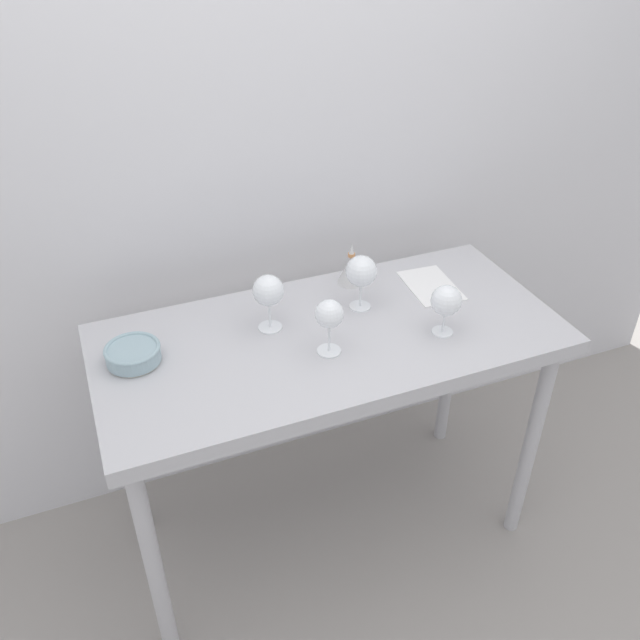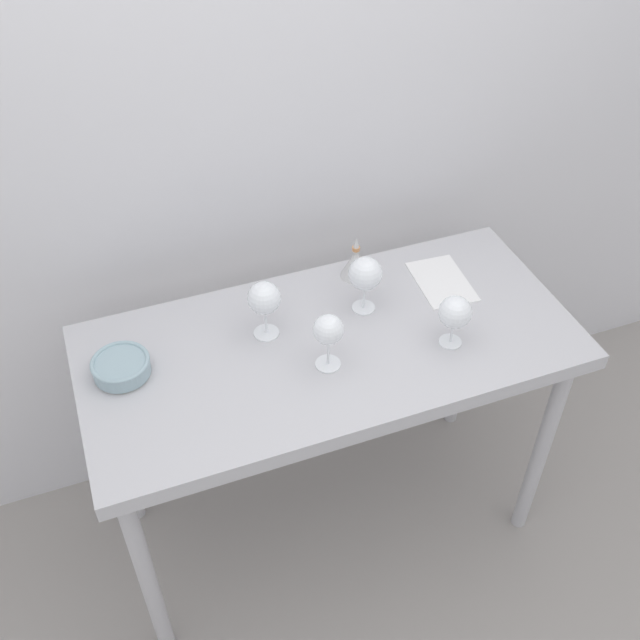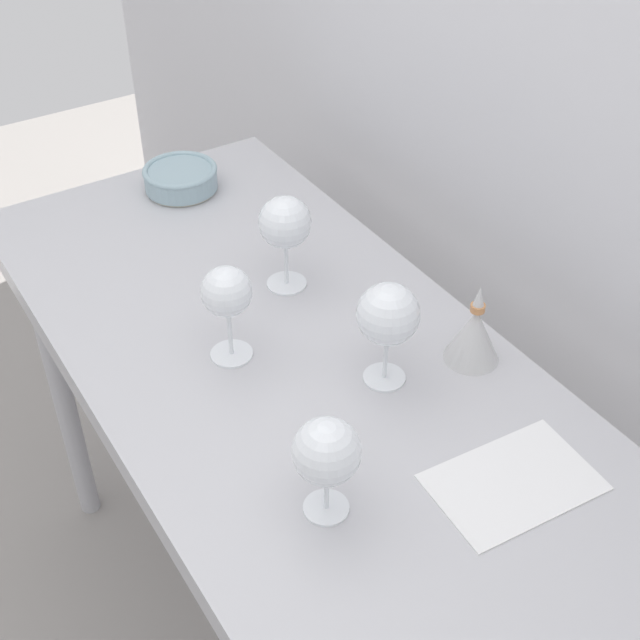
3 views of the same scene
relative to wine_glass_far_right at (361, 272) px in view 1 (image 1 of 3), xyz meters
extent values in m
plane|color=gray|center=(-0.14, -0.09, -1.03)|extent=(6.00, 6.00, 0.00)
cube|color=silver|center=(-0.14, 0.40, 0.27)|extent=(3.80, 0.04, 2.60)
cube|color=#B3B3B8|center=(-0.14, -0.09, -0.15)|extent=(1.40, 0.64, 0.04)
cube|color=#B3B3B8|center=(-0.14, -0.42, -0.15)|extent=(1.40, 0.01, 0.05)
cylinder|color=#B3B3B8|center=(-0.78, -0.35, -0.60)|extent=(0.05, 0.05, 0.86)
cylinder|color=#B3B3B8|center=(0.50, -0.35, -0.60)|extent=(0.05, 0.05, 0.86)
cylinder|color=#B3B3B8|center=(-0.78, 0.17, -0.60)|extent=(0.05, 0.05, 0.86)
cylinder|color=#B3B3B8|center=(0.50, 0.17, -0.60)|extent=(0.05, 0.05, 0.86)
cylinder|color=white|center=(0.00, 0.00, -0.12)|extent=(0.07, 0.07, 0.00)
cylinder|color=white|center=(0.00, 0.00, -0.08)|extent=(0.01, 0.01, 0.09)
sphere|color=white|center=(0.00, 0.00, 0.00)|extent=(0.10, 0.10, 0.10)
cylinder|color=maroon|center=(0.00, 0.00, -0.01)|extent=(0.07, 0.07, 0.02)
cylinder|color=white|center=(-0.30, 0.00, -0.12)|extent=(0.07, 0.07, 0.00)
cylinder|color=white|center=(-0.30, 0.00, -0.08)|extent=(0.01, 0.01, 0.09)
sphere|color=white|center=(-0.30, 0.00, 0.01)|extent=(0.09, 0.09, 0.09)
cylinder|color=maroon|center=(-0.30, 0.00, -0.01)|extent=(0.07, 0.07, 0.03)
cylinder|color=white|center=(0.17, -0.22, -0.12)|extent=(0.06, 0.06, 0.00)
cylinder|color=white|center=(0.17, -0.22, -0.09)|extent=(0.01, 0.01, 0.07)
sphere|color=white|center=(0.17, -0.22, -0.01)|extent=(0.09, 0.09, 0.09)
cylinder|color=maroon|center=(0.17, -0.22, -0.03)|extent=(0.06, 0.06, 0.02)
cylinder|color=white|center=(-0.18, -0.18, -0.12)|extent=(0.07, 0.07, 0.00)
cylinder|color=white|center=(-0.18, -0.18, -0.08)|extent=(0.01, 0.01, 0.09)
sphere|color=white|center=(-0.18, -0.18, 0.00)|extent=(0.08, 0.08, 0.08)
cylinder|color=maroon|center=(-0.18, -0.18, -0.01)|extent=(0.06, 0.06, 0.02)
cube|color=white|center=(0.27, 0.03, -0.13)|extent=(0.17, 0.24, 0.00)
cylinder|color=beige|center=(-0.71, -0.02, -0.12)|extent=(0.14, 0.14, 0.01)
cylinder|color=#8CA8B2|center=(-0.71, -0.02, -0.10)|extent=(0.15, 0.15, 0.04)
torus|color=#8CA8B2|center=(-0.71, -0.02, -0.08)|extent=(0.16, 0.16, 0.01)
cone|color=#BDBDBD|center=(0.04, 0.15, -0.08)|extent=(0.09, 0.09, 0.10)
cylinder|color=#C17F4C|center=(0.04, 0.15, -0.02)|extent=(0.02, 0.02, 0.01)
cone|color=#BDBDBD|center=(0.04, 0.15, 0.00)|extent=(0.02, 0.02, 0.03)
camera|label=1|loc=(-0.78, -1.58, 1.03)|focal=37.21mm
camera|label=2|loc=(-0.70, -1.49, 1.33)|focal=41.73mm
camera|label=3|loc=(0.81, -0.64, 0.82)|focal=49.05mm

